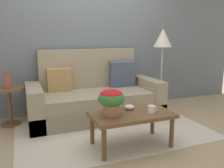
% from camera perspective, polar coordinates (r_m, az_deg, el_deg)
% --- Properties ---
extents(ground_plane, '(14.00, 14.00, 0.00)m').
position_cam_1_polar(ground_plane, '(3.39, 0.26, -11.22)').
color(ground_plane, tan).
extents(wall_back, '(6.40, 0.12, 2.83)m').
position_cam_1_polar(wall_back, '(4.24, -5.79, 12.85)').
color(wall_back, slate).
rests_on(wall_back, ground).
extents(area_rug, '(2.61, 1.62, 0.01)m').
position_cam_1_polar(area_rug, '(3.38, 0.33, -11.21)').
color(area_rug, beige).
rests_on(area_rug, ground).
extents(couch, '(2.10, 0.95, 1.10)m').
position_cam_1_polar(couch, '(3.88, -4.25, -3.24)').
color(couch, gray).
rests_on(couch, ground).
extents(coffee_table, '(0.96, 0.54, 0.42)m').
position_cam_1_polar(coffee_table, '(2.82, 4.78, -8.05)').
color(coffee_table, brown).
rests_on(coffee_table, ground).
extents(side_table, '(0.46, 0.46, 0.57)m').
position_cam_1_polar(side_table, '(3.78, -23.75, -3.48)').
color(side_table, brown).
rests_on(side_table, ground).
extents(floor_lamp, '(0.35, 0.35, 1.45)m').
position_cam_1_polar(floor_lamp, '(4.32, 12.21, 9.16)').
color(floor_lamp, '#B2B2B7').
rests_on(floor_lamp, ground).
extents(potted_plant, '(0.31, 0.31, 0.30)m').
position_cam_1_polar(potted_plant, '(2.65, -0.17, -3.75)').
color(potted_plant, '#A36B4C').
rests_on(potted_plant, coffee_table).
extents(coffee_mug, '(0.13, 0.09, 0.09)m').
position_cam_1_polar(coffee_mug, '(2.80, 9.58, -6.11)').
color(coffee_mug, white).
rests_on(coffee_mug, coffee_table).
extents(snack_bowl, '(0.13, 0.13, 0.07)m').
position_cam_1_polar(snack_bowl, '(2.90, 4.22, -5.59)').
color(snack_bowl, silver).
rests_on(snack_bowl, coffee_table).
extents(table_vase, '(0.12, 0.12, 0.26)m').
position_cam_1_polar(table_vase, '(3.71, -24.17, 0.68)').
color(table_vase, '#934C42').
rests_on(table_vase, side_table).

